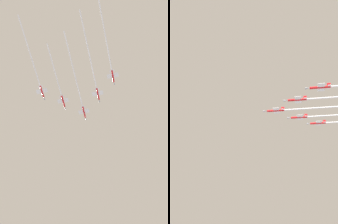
# 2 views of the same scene
# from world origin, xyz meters

# --- Properties ---
(jet_lead) EXTENTS (17.98, 73.62, 2.66)m
(jet_lead) POSITION_xyz_m (-12.86, -8.49, 205.20)
(jet_lead) COLOR red
(jet_port_inner) EXTENTS (14.30, 54.67, 2.66)m
(jet_port_inner) POSITION_xyz_m (-28.06, -10.52, 205.09)
(jet_port_inner) COLOR red
(jet_starboard_inner) EXTENTS (17.67, 72.01, 2.66)m
(jet_starboard_inner) POSITION_xyz_m (-1.01, -23.69, 205.31)
(jet_starboard_inner) COLOR red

